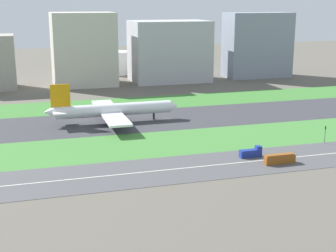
% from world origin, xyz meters
% --- Properties ---
extents(ground_plane, '(800.00, 800.00, 0.00)m').
position_xyz_m(ground_plane, '(0.00, 0.00, 0.00)').
color(ground_plane, '#5B564C').
extents(runway, '(280.00, 46.00, 0.10)m').
position_xyz_m(runway, '(0.00, 0.00, 0.05)').
color(runway, '#38383D').
rests_on(runway, ground_plane).
extents(grass_median_north, '(280.00, 36.00, 0.10)m').
position_xyz_m(grass_median_north, '(0.00, 41.00, 0.05)').
color(grass_median_north, '#3D7A33').
rests_on(grass_median_north, ground_plane).
extents(grass_median_south, '(280.00, 36.00, 0.10)m').
position_xyz_m(grass_median_south, '(0.00, -41.00, 0.05)').
color(grass_median_south, '#427F38').
rests_on(grass_median_south, ground_plane).
extents(highway, '(280.00, 28.00, 0.10)m').
position_xyz_m(highway, '(0.00, -73.00, 0.05)').
color(highway, '#4C4C4F').
rests_on(highway, ground_plane).
extents(highway_centerline, '(266.00, 0.50, 0.01)m').
position_xyz_m(highway_centerline, '(0.00, -73.00, 0.11)').
color(highway_centerline, silver).
rests_on(highway_centerline, highway).
extents(airliner, '(65.00, 56.00, 19.70)m').
position_xyz_m(airliner, '(-28.50, 0.00, 6.23)').
color(airliner, white).
rests_on(airliner, runway).
extents(truck_0, '(8.40, 2.50, 4.00)m').
position_xyz_m(truck_0, '(12.48, -68.00, 1.67)').
color(truck_0, navy).
rests_on(truck_0, highway).
extents(bus_0, '(11.60, 2.50, 3.50)m').
position_xyz_m(bus_0, '(18.83, -78.00, 1.82)').
color(bus_0, brown).
rests_on(bus_0, highway).
extents(traffic_light, '(0.36, 0.50, 7.20)m').
position_xyz_m(traffic_light, '(49.50, -60.01, 4.29)').
color(traffic_light, '#4C4C51').
rests_on(traffic_light, highway).
extents(hangar_building, '(42.15, 34.44, 49.38)m').
position_xyz_m(hangar_building, '(-26.67, 114.00, 24.69)').
color(hangar_building, beige).
rests_on(hangar_building, ground_plane).
extents(office_tower, '(54.67, 36.84, 43.16)m').
position_xyz_m(office_tower, '(34.90, 114.00, 21.58)').
color(office_tower, '#B2B2B7').
rests_on(office_tower, ground_plane).
extents(cargo_warehouse, '(49.14, 24.29, 48.33)m').
position_xyz_m(cargo_warehouse, '(104.81, 114.00, 24.17)').
color(cargo_warehouse, gray).
rests_on(cargo_warehouse, ground_plane).
extents(fuel_tank_west, '(16.86, 16.86, 15.38)m').
position_xyz_m(fuel_tank_west, '(-20.67, 159.00, 7.69)').
color(fuel_tank_west, silver).
rests_on(fuel_tank_west, ground_plane).
extents(fuel_tank_centre, '(23.52, 23.52, 17.91)m').
position_xyz_m(fuel_tank_centre, '(3.45, 159.00, 8.95)').
color(fuel_tank_centre, silver).
rests_on(fuel_tank_centre, ground_plane).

